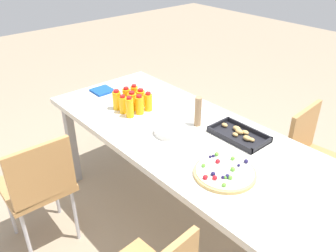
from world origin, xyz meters
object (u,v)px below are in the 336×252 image
object	(u,v)px
juice_bottle_6	(134,94)
snack_tray	(239,135)
party_table	(190,144)
juice_bottle_4	(132,102)
chair_far_right	(315,156)
plate_stack	(171,131)
napkin_stack	(102,91)
juice_bottle_3	(127,97)
juice_bottle_8	(148,102)
cardboard_tube	(198,112)
juice_bottle_5	(139,105)
juice_bottle_7	(141,98)
chair_near_left	(38,184)
juice_bottle_2	(130,107)
juice_bottle_0	(117,100)
juice_bottle_1	(123,105)
fruit_pizza	(224,172)

from	to	relation	value
juice_bottle_6	snack_tray	xyz separation A→B (m)	(0.80, 0.20, -0.05)
party_table	juice_bottle_4	size ratio (longest dim) A/B	15.36
chair_far_right	plate_stack	world-z (taller)	chair_far_right
juice_bottle_6	napkin_stack	distance (m)	0.34
chair_far_right	juice_bottle_6	distance (m)	1.33
juice_bottle_3	juice_bottle_8	xyz separation A→B (m)	(0.15, 0.08, -0.00)
party_table	cardboard_tube	distance (m)	0.21
juice_bottle_5	juice_bottle_7	xyz separation A→B (m)	(-0.08, 0.07, -0.00)
chair_near_left	plate_stack	size ratio (longest dim) A/B	3.94
juice_bottle_2	juice_bottle_3	xyz separation A→B (m)	(-0.15, 0.08, -0.00)
juice_bottle_0	juice_bottle_4	distance (m)	0.11
juice_bottle_4	cardboard_tube	size ratio (longest dim) A/B	0.71
juice_bottle_2	juice_bottle_0	bearing A→B (deg)	179.53
juice_bottle_2	juice_bottle_6	size ratio (longest dim) A/B	1.05
chair_near_left	juice_bottle_6	world-z (taller)	juice_bottle_6
juice_bottle_6	juice_bottle_7	xyz separation A→B (m)	(0.08, 0.00, -0.00)
juice_bottle_3	juice_bottle_8	size ratio (longest dim) A/B	1.07
juice_bottle_8	juice_bottle_3	bearing A→B (deg)	-153.52
plate_stack	juice_bottle_2	bearing A→B (deg)	-169.59
chair_near_left	chair_far_right	world-z (taller)	same
juice_bottle_7	juice_bottle_8	xyz separation A→B (m)	(0.08, 0.00, 0.00)
juice_bottle_1	juice_bottle_6	size ratio (longest dim) A/B	0.93
juice_bottle_7	cardboard_tube	world-z (taller)	cardboard_tube
juice_bottle_3	fruit_pizza	size ratio (longest dim) A/B	0.44
party_table	juice_bottle_8	xyz separation A→B (m)	(-0.43, 0.01, 0.13)
plate_stack	cardboard_tube	world-z (taller)	cardboard_tube
plate_stack	juice_bottle_8	bearing A→B (deg)	165.05
juice_bottle_4	juice_bottle_6	xyz separation A→B (m)	(-0.08, 0.08, 0.00)
plate_stack	napkin_stack	world-z (taller)	plate_stack
chair_near_left	juice_bottle_4	distance (m)	0.80
juice_bottle_7	cardboard_tube	xyz separation A→B (m)	(0.46, 0.11, 0.04)
juice_bottle_3	fruit_pizza	distance (m)	0.99
chair_far_right	snack_tray	world-z (taller)	chair_far_right
chair_far_right	juice_bottle_2	bearing A→B (deg)	-49.91
snack_tray	juice_bottle_0	bearing A→B (deg)	-156.34
chair_far_right	plate_stack	xyz separation A→B (m)	(-0.56, -0.82, 0.27)
juice_bottle_2	fruit_pizza	size ratio (longest dim) A/B	0.46
juice_bottle_0	juice_bottle_6	bearing A→B (deg)	89.37
juice_bottle_3	juice_bottle_5	distance (m)	0.15
juice_bottle_6	juice_bottle_8	bearing A→B (deg)	1.43
juice_bottle_3	juice_bottle_7	size ratio (longest dim) A/B	1.08
juice_bottle_2	juice_bottle_6	xyz separation A→B (m)	(-0.15, 0.15, -0.00)
party_table	napkin_stack	size ratio (longest dim) A/B	14.27
juice_bottle_8	juice_bottle_5	bearing A→B (deg)	-89.85
juice_bottle_1	juice_bottle_2	world-z (taller)	juice_bottle_2
juice_bottle_4	juice_bottle_8	xyz separation A→B (m)	(0.07, 0.08, -0.00)
juice_bottle_1	juice_bottle_3	bearing A→B (deg)	131.30
juice_bottle_3	juice_bottle_8	distance (m)	0.17
juice_bottle_5	napkin_stack	size ratio (longest dim) A/B	0.92
fruit_pizza	plate_stack	bearing A→B (deg)	172.16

